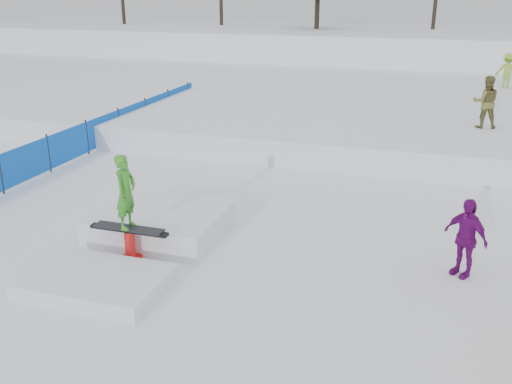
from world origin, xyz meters
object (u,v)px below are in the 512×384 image
(safety_fence, at_px, (87,137))
(spectator_purple, at_px, (465,238))
(jib_rail_feature, at_px, (145,234))
(walker_ygreen, at_px, (507,71))
(walker_olive, at_px, (486,102))

(safety_fence, relative_size, spectator_purple, 10.79)
(jib_rail_feature, bearing_deg, walker_ygreen, 65.47)
(safety_fence, relative_size, walker_olive, 9.94)
(walker_ygreen, relative_size, spectator_purple, 1.00)
(spectator_purple, xyz_separation_m, jib_rail_feature, (-6.04, -0.76, -0.44))
(walker_olive, height_order, spectator_purple, walker_olive)
(walker_olive, relative_size, jib_rail_feature, 0.37)
(walker_olive, xyz_separation_m, jib_rail_feature, (-6.73, -9.53, -1.30))
(safety_fence, relative_size, walker_ygreen, 10.83)
(safety_fence, distance_m, walker_ygreen, 17.75)
(spectator_purple, bearing_deg, safety_fence, -166.73)
(safety_fence, bearing_deg, jib_rail_feature, -48.19)
(safety_fence, distance_m, spectator_purple, 12.00)
(safety_fence, bearing_deg, walker_ygreen, 42.86)
(walker_ygreen, height_order, jib_rail_feature, walker_ygreen)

